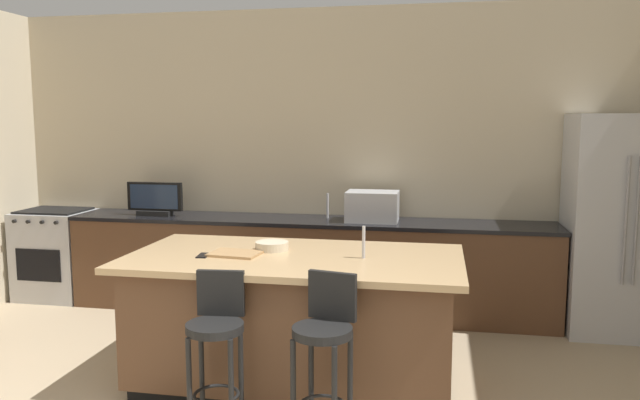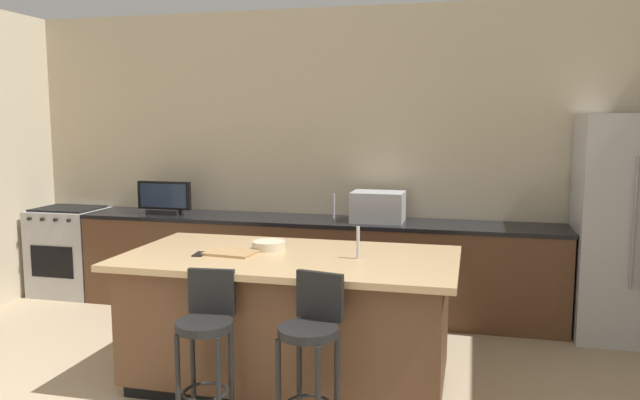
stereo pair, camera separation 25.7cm
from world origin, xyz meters
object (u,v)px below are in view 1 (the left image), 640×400
at_px(tv_monitor, 155,200).
at_px(bar_stool_left, 217,338).
at_px(cell_phone, 203,255).
at_px(range_oven, 56,254).
at_px(kitchen_island, 295,319).
at_px(bar_stool_right, 325,345).
at_px(fruit_bowl, 272,246).
at_px(cutting_board, 235,254).
at_px(refrigerator, 617,225).
at_px(microwave, 372,206).

relative_size(tv_monitor, bar_stool_left, 0.59).
bearing_deg(cell_phone, range_oven, 136.27).
bearing_deg(bar_stool_left, kitchen_island, 62.09).
xyz_separation_m(bar_stool_right, cell_phone, (-0.96, 0.63, 0.34)).
xyz_separation_m(fruit_bowl, cutting_board, (-0.20, -0.20, -0.02)).
bearing_deg(refrigerator, microwave, 178.52).
bearing_deg(bar_stool_left, cutting_board, 93.45).
relative_size(tv_monitor, bar_stool_right, 0.57).
height_order(microwave, bar_stool_right, microwave).
bearing_deg(cell_phone, refrigerator, 22.92).
bearing_deg(kitchen_island, fruit_bowl, 145.02).
relative_size(range_oven, fruit_bowl, 3.91).
bearing_deg(tv_monitor, fruit_bowl, -42.53).
bearing_deg(cell_phone, kitchen_island, 6.46).
relative_size(bar_stool_left, cutting_board, 2.82).
xyz_separation_m(range_oven, tv_monitor, (1.16, -0.05, 0.60)).
bearing_deg(refrigerator, bar_stool_left, -140.31).
distance_m(kitchen_island, tv_monitor, 2.48).
distance_m(tv_monitor, fruit_bowl, 2.17).
xyz_separation_m(cell_phone, cutting_board, (0.20, 0.08, 0.01)).
height_order(kitchen_island, bar_stool_right, bar_stool_right).
xyz_separation_m(refrigerator, microwave, (-2.13, 0.05, 0.10)).
bearing_deg(fruit_bowl, tv_monitor, 137.47).
distance_m(kitchen_island, bar_stool_left, 0.79).
bearing_deg(microwave, tv_monitor, -178.63).
distance_m(kitchen_island, cutting_board, 0.62).
distance_m(microwave, tv_monitor, 2.16).
distance_m(kitchen_island, microwave, 1.79).
height_order(bar_stool_left, bar_stool_right, bar_stool_right).
relative_size(range_oven, cutting_board, 2.75).
relative_size(refrigerator, microwave, 3.97).
bearing_deg(range_oven, cell_phone, -37.38).
height_order(range_oven, tv_monitor, tv_monitor).
bearing_deg(tv_monitor, refrigerator, -0.04).
bearing_deg(bar_stool_left, fruit_bowl, 77.92).
bearing_deg(cell_phone, microwave, 55.22).
bearing_deg(cell_phone, bar_stool_right, -39.65).
xyz_separation_m(refrigerator, bar_stool_left, (-2.80, -2.32, -0.38)).
bearing_deg(fruit_bowl, range_oven, 151.18).
height_order(kitchen_island, cutting_board, cutting_board).
bearing_deg(microwave, refrigerator, -1.48).
bearing_deg(range_oven, microwave, 0.02).
bearing_deg(bar_stool_right, kitchen_island, 126.93).
xyz_separation_m(tv_monitor, bar_stool_left, (1.49, -2.32, -0.49)).
xyz_separation_m(kitchen_island, bar_stool_right, (0.35, -0.77, 0.12)).
height_order(refrigerator, cell_phone, refrigerator).
bearing_deg(refrigerator, tv_monitor, 179.96).
xyz_separation_m(refrigerator, cell_phone, (-3.10, -1.74, -0.02)).
distance_m(bar_stool_left, cell_phone, 0.75).
relative_size(range_oven, microwave, 1.94).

